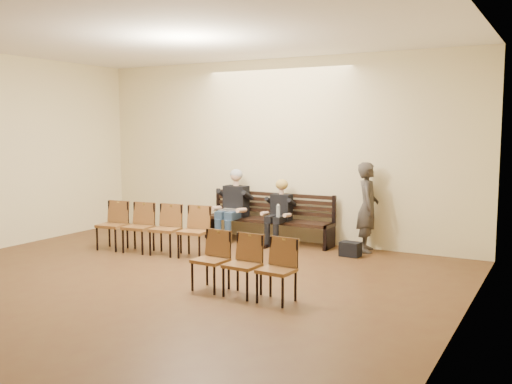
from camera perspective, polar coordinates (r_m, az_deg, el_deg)
ground at (r=7.32m, az=-16.16°, el=-11.19°), size 10.00×10.00×0.00m
room_walls at (r=7.57m, az=-12.52°, el=8.94°), size 8.02×10.01×3.51m
bench at (r=10.96m, az=1.20°, el=-3.86°), size 2.60×0.90×0.45m
seated_man at (r=11.12m, az=-2.26°, el=-1.29°), size 0.57×0.79×1.38m
seated_woman at (r=10.67m, az=2.32°, el=-2.41°), size 0.47×0.65×1.09m
laptop at (r=11.02m, az=-2.77°, el=-1.96°), size 0.37×0.31×0.25m
water_bottle at (r=10.38m, az=2.23°, el=-2.50°), size 0.08×0.08×0.24m
bag at (r=9.90m, az=9.41°, el=-5.66°), size 0.35×0.25×0.25m
passerby at (r=10.21m, az=11.12°, el=-0.84°), size 0.62×0.77×1.83m
chair_row_front at (r=10.11m, az=-10.40°, el=-3.62°), size 2.16×0.71×0.87m
chair_row_back at (r=7.47m, az=-1.39°, el=-7.36°), size 1.47×0.52×0.81m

